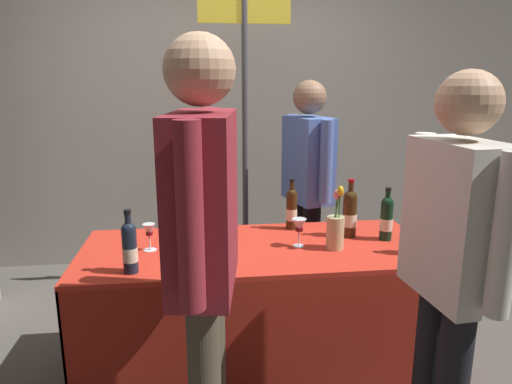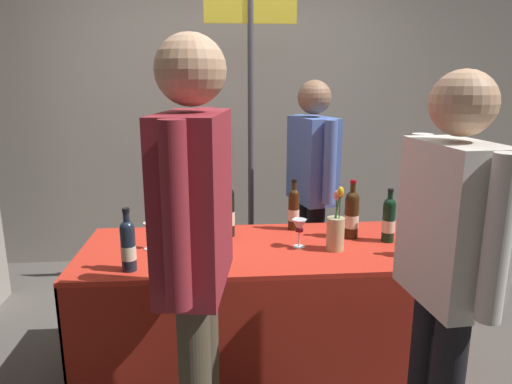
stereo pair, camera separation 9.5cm
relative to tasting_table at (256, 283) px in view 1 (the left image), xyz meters
The scene contains 17 objects.
ground_plane 0.51m from the tasting_table, ahead, with size 12.00×12.00×0.00m, color #514C47.
back_partition 1.93m from the tasting_table, 90.00° to the left, with size 6.20×0.12×2.55m, color #9E998E.
tasting_table is the anchor object (origin of this frame).
featured_wine_bottle 0.50m from the tasting_table, 48.15° to the left, with size 0.07×0.07×0.31m.
display_bottle_0 0.91m from the tasting_table, 14.50° to the right, with size 0.07×0.07×0.29m.
display_bottle_1 0.43m from the tasting_table, 126.48° to the left, with size 0.07×0.07×0.35m.
display_bottle_2 0.81m from the tasting_table, ahead, with size 0.07×0.07×0.30m.
display_bottle_3 0.66m from the tasting_table, 10.88° to the left, with size 0.08×0.08×0.33m.
display_bottle_4 0.75m from the tasting_table, 156.63° to the right, with size 0.07×0.07×0.30m.
wine_glass_near_vendor 0.64m from the tasting_table, behind, with size 0.07×0.07×0.14m.
wine_glass_mid 0.40m from the tasting_table, ahead, with size 0.08×0.08×0.15m.
flower_vase 0.53m from the tasting_table, 11.66° to the right, with size 0.09×0.09×0.35m.
brochure_stand 0.42m from the tasting_table, 153.64° to the right, with size 0.13×0.01×0.15m, color silver.
vendor_presenter 0.90m from the tasting_table, 56.86° to the left, with size 0.30×0.54×1.60m.
taster_foreground_right 0.97m from the tasting_table, 110.46° to the right, with size 0.28×0.63×1.75m.
taster_foreground_left 1.13m from the tasting_table, 53.14° to the right, with size 0.24×0.57×1.63m.
booth_signpost 1.36m from the tasting_table, 87.31° to the left, with size 0.64×0.04×2.20m.
Camera 1 is at (-0.29, -2.32, 1.59)m, focal length 32.49 mm.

